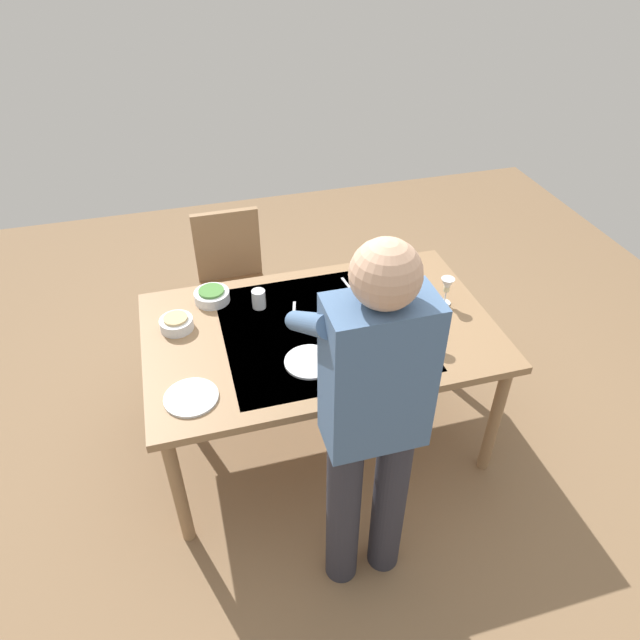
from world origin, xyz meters
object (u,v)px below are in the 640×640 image
Objects in this scene: dinner_plate_near at (191,397)px; wine_glass_left at (447,286)px; water_cup_near_left at (358,300)px; dining_table at (320,338)px; serving_bowl_pasta at (379,357)px; person_server at (372,415)px; wine_glass_right at (428,324)px; chair_near at (232,276)px; side_bowl_bread at (176,323)px; water_cup_near_right at (396,278)px; water_cup_far_left at (259,299)px; dinner_plate_far at (310,362)px; side_bowl_salad at (212,295)px; wine_bottle at (406,288)px.

wine_glass_left is at bearing -165.65° from dinner_plate_near.
dining_table is at bearing 24.11° from water_cup_near_left.
serving_bowl_pasta is at bearing 34.65° from wine_glass_left.
dining_table is 0.83m from person_server.
person_server is 1.07m from wine_glass_left.
water_cup_near_left is (0.23, -0.33, -0.05)m from wine_glass_right.
dining_table is 11.16× the size of wine_glass_left.
dining_table is 1.85× the size of chair_near.
dinner_plate_near is at bearing 14.35° from wine_glass_left.
side_bowl_bread is (0.85, -0.49, 0.00)m from serving_bowl_pasta.
side_bowl_bread is at bearing -87.85° from dinner_plate_near.
water_cup_far_left is (0.74, -0.01, 0.00)m from water_cup_near_right.
dinner_plate_far is at bearing 18.06° from wine_glass_left.
chair_near is 5.06× the size of side_bowl_salad.
chair_near is at bearing -84.89° from water_cup_far_left.
person_server is (0.03, 0.79, 0.28)m from dining_table.
side_bowl_salad is 0.78× the size of dinner_plate_far.
person_server is 0.93m from water_cup_near_left.
side_bowl_salad is at bearing -37.75° from dining_table.
person_server is 11.19× the size of wine_glass_right.
person_server is at bearing 102.29° from water_cup_far_left.
person_server reaches higher than dining_table.
dining_table is 0.37m from water_cup_far_left.
chair_near is 3.96× the size of dinner_plate_far.
side_bowl_salad is 0.70m from dinner_plate_near.
wine_glass_right reaches higher than serving_bowl_pasta.
water_cup_near_right is at bearing -97.87° from wine_bottle.
wine_bottle is 0.29m from wine_glass_right.
serving_bowl_pasta is at bearing 165.27° from dinner_plate_far.
dining_table is at bearing 108.86° from chair_near.
water_cup_far_left is 0.69m from dinner_plate_near.
water_cup_near_right is 1.00× the size of water_cup_far_left.
wine_glass_left is at bearing 138.02° from chair_near.
wine_glass_left is 1.53× the size of water_cup_far_left.
wine_glass_left is (-0.98, 0.88, 0.33)m from chair_near.
dinner_plate_near is (1.10, 0.08, -0.10)m from wine_glass_right.
side_bowl_bread is at bearing 2.99° from water_cup_near_right.
chair_near is (0.31, -0.91, -0.16)m from dining_table.
person_server is 1.16m from water_cup_near_right.
person_server reaches higher than chair_near.
water_cup_near_right is 0.97m from side_bowl_salad.
chair_near reaches higher than side_bowl_bread.
side_bowl_bread is at bearing 43.45° from side_bowl_salad.
water_cup_near_right is 0.43× the size of dinner_plate_near.
water_cup_near_left is at bearing -105.70° from person_server.
side_bowl_salad is 1.13× the size of side_bowl_bread.
water_cup_near_left is at bearing 28.58° from water_cup_near_right.
wine_glass_left is at bearing 129.88° from water_cup_near_right.
wine_glass_left is (-0.21, 0.03, -0.01)m from wine_bottle.
dinner_plate_near is (0.62, -0.48, -0.21)m from person_server.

